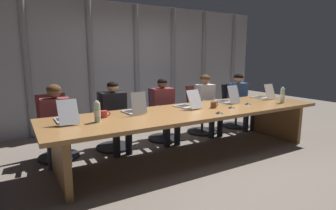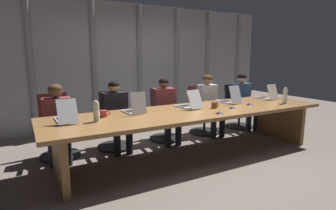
# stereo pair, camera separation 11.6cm
# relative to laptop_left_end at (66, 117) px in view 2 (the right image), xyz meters

# --- Properties ---
(ground_plane) EXTENTS (14.02, 14.02, 0.00)m
(ground_plane) POSITION_rel_laptop_left_end_xyz_m (1.82, -0.19, -0.78)
(ground_plane) COLOR #6B6056
(conference_table) EXTENTS (4.40, 1.17, 0.73)m
(conference_table) POSITION_rel_laptop_left_end_xyz_m (1.82, -0.19, -0.19)
(conference_table) COLOR olive
(conference_table) RESTS_ON ground_plane
(curtain_backdrop) EXTENTS (7.01, 0.17, 2.66)m
(curtain_backdrop) POSITION_rel_laptop_left_end_xyz_m (1.82, 2.20, 0.54)
(curtain_backdrop) COLOR #9999A0
(curtain_backdrop) RESTS_ON ground_plane
(laptop_left_end) EXTENTS (0.23, 0.49, 0.30)m
(laptop_left_end) POSITION_rel_laptop_left_end_xyz_m (0.00, 0.00, 0.00)
(laptop_left_end) COLOR #A8ADB7
(laptop_left_end) RESTS_ON conference_table
(laptop_left_mid) EXTENTS (0.26, 0.40, 0.32)m
(laptop_left_mid) POSITION_rel_laptop_left_end_xyz_m (0.94, 0.04, 0.00)
(laptop_left_mid) COLOR #A8ADB7
(laptop_left_mid) RESTS_ON conference_table
(laptop_center) EXTENTS (0.30, 0.48, 0.29)m
(laptop_center) POSITION_rel_laptop_left_end_xyz_m (1.84, 0.01, -0.00)
(laptop_center) COLOR #BCBCC1
(laptop_center) RESTS_ON conference_table
(laptop_right_mid) EXTENTS (0.28, 0.45, 0.31)m
(laptop_right_mid) POSITION_rel_laptop_left_end_xyz_m (2.71, 0.05, 0.00)
(laptop_right_mid) COLOR #A8ADB7
(laptop_right_mid) RESTS_ON conference_table
(laptop_right_end) EXTENTS (0.24, 0.41, 0.29)m
(laptop_right_end) POSITION_rel_laptop_left_end_xyz_m (3.64, 0.05, -0.00)
(laptop_right_end) COLOR beige
(laptop_right_end) RESTS_ON conference_table
(office_chair_left_end) EXTENTS (0.60, 0.60, 0.97)m
(office_chair_left_end) POSITION_rel_laptop_left_end_xyz_m (-0.02, 0.82, -0.42)
(office_chair_left_end) COLOR #511E19
(office_chair_left_end) RESTS_ON ground_plane
(office_chair_left_mid) EXTENTS (0.60, 0.61, 0.94)m
(office_chair_left_mid) POSITION_rel_laptop_left_end_xyz_m (0.87, 0.82, -0.43)
(office_chair_left_mid) COLOR #2D2D38
(office_chair_left_mid) RESTS_ON ground_plane
(office_chair_center) EXTENTS (0.60, 0.60, 0.94)m
(office_chair_center) POSITION_rel_laptop_left_end_xyz_m (1.84, 0.82, -0.43)
(office_chair_center) COLOR navy
(office_chair_center) RESTS_ON ground_plane
(office_chair_right_mid) EXTENTS (0.60, 0.61, 0.95)m
(office_chair_right_mid) POSITION_rel_laptop_left_end_xyz_m (2.72, 0.82, -0.43)
(office_chair_right_mid) COLOR #511E19
(office_chair_right_mid) RESTS_ON ground_plane
(office_chair_right_end) EXTENTS (0.60, 0.60, 0.92)m
(office_chair_right_end) POSITION_rel_laptop_left_end_xyz_m (3.66, 0.82, -0.44)
(office_chair_right_end) COLOR black
(office_chair_right_end) RESTS_ON ground_plane
(person_left_end) EXTENTS (0.45, 0.57, 1.13)m
(person_left_end) POSITION_rel_laptop_left_end_xyz_m (-0.03, 0.66, -0.13)
(person_left_end) COLOR brown
(person_left_end) RESTS_ON ground_plane
(person_left_mid) EXTENTS (0.41, 0.55, 1.14)m
(person_left_mid) POSITION_rel_laptop_left_end_xyz_m (0.87, 0.66, -0.14)
(person_left_mid) COLOR black
(person_left_mid) RESTS_ON ground_plane
(person_center) EXTENTS (0.43, 0.56, 1.15)m
(person_center) POSITION_rel_laptop_left_end_xyz_m (1.79, 0.66, -0.13)
(person_center) COLOR brown
(person_center) RESTS_ON ground_plane
(person_right_mid) EXTENTS (0.38, 0.56, 1.18)m
(person_right_mid) POSITION_rel_laptop_left_end_xyz_m (2.76, 0.66, -0.12)
(person_right_mid) COLOR silver
(person_right_mid) RESTS_ON ground_plane
(person_right_end) EXTENTS (0.40, 0.56, 1.17)m
(person_right_end) POSITION_rel_laptop_left_end_xyz_m (3.66, 0.66, -0.11)
(person_right_end) COLOR #335184
(person_right_end) RESTS_ON ground_plane
(water_bottle_primary) EXTENTS (0.07, 0.07, 0.28)m
(water_bottle_primary) POSITION_rel_laptop_left_end_xyz_m (3.52, -0.46, 0.07)
(water_bottle_primary) COLOR #ADD1B2
(water_bottle_primary) RESTS_ON conference_table
(water_bottle_secondary) EXTENTS (0.08, 0.08, 0.27)m
(water_bottle_secondary) POSITION_rel_laptop_left_end_xyz_m (0.34, -0.20, 0.06)
(water_bottle_secondary) COLOR #ADD1B2
(water_bottle_secondary) RESTS_ON conference_table
(coffee_mug_near) EXTENTS (0.14, 0.09, 0.10)m
(coffee_mug_near) POSITION_rel_laptop_left_end_xyz_m (2.18, -0.21, -0.01)
(coffee_mug_near) COLOR brown
(coffee_mug_near) RESTS_ON conference_table
(coffee_mug_far) EXTENTS (0.14, 0.09, 0.09)m
(coffee_mug_far) POSITION_rel_laptop_left_end_xyz_m (0.49, 0.01, -0.01)
(coffee_mug_far) COLOR #B2332D
(coffee_mug_far) RESTS_ON conference_table
(conference_mic_left_side) EXTENTS (0.11, 0.11, 0.03)m
(conference_mic_left_side) POSITION_rel_laptop_left_end_xyz_m (2.41, -0.37, -0.04)
(conference_mic_left_side) COLOR black
(conference_mic_left_side) RESTS_ON conference_table
(conference_mic_middle) EXTENTS (0.11, 0.11, 0.03)m
(conference_mic_middle) POSITION_rel_laptop_left_end_xyz_m (2.88, -0.27, -0.04)
(conference_mic_middle) COLOR black
(conference_mic_middle) RESTS_ON conference_table
(conference_mic_right_side) EXTENTS (0.11, 0.11, 0.03)m
(conference_mic_right_side) POSITION_rel_laptop_left_end_xyz_m (1.97, -0.58, -0.04)
(conference_mic_right_side) COLOR black
(conference_mic_right_side) RESTS_ON conference_table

